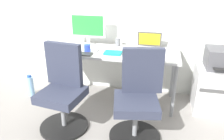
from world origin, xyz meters
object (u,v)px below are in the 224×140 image
object	(u,v)px
water_bottle_on_floor	(31,86)
desktop_monitor	(88,27)
office_chair_right	(138,100)
open_laptop	(149,46)
coffee_mug	(87,48)
side_cabinet	(217,89)
office_chair_left	(63,92)
printer	(223,59)

from	to	relation	value
water_bottle_on_floor	desktop_monitor	bearing A→B (deg)	20.93
office_chair_right	open_laptop	xyz separation A→B (m)	(0.03, 0.84, 0.34)
desktop_monitor	coffee_mug	size ratio (longest dim) A/B	5.22
desktop_monitor	open_laptop	size ratio (longest dim) A/B	1.55
open_laptop	water_bottle_on_floor	bearing A→B (deg)	-170.05
office_chair_right	desktop_monitor	size ratio (longest dim) A/B	1.96
open_laptop	side_cabinet	bearing A→B (deg)	-8.05
office_chair_left	open_laptop	world-z (taller)	office_chair_left
office_chair_right	desktop_monitor	world-z (taller)	desktop_monitor
water_bottle_on_floor	open_laptop	size ratio (longest dim) A/B	1.00
office_chair_left	office_chair_right	xyz separation A→B (m)	(0.82, -0.00, 0.00)
printer	coffee_mug	distance (m)	1.64
side_cabinet	open_laptop	xyz separation A→B (m)	(-0.88, 0.12, 0.47)
water_bottle_on_floor	open_laptop	world-z (taller)	open_laptop
office_chair_right	desktop_monitor	bearing A→B (deg)	132.84
printer	side_cabinet	bearing A→B (deg)	90.00
office_chair_left	side_cabinet	bearing A→B (deg)	22.31
coffee_mug	side_cabinet	bearing A→B (deg)	4.47
open_laptop	coffee_mug	xyz separation A→B (m)	(-0.75, -0.25, -0.01)
side_cabinet	coffee_mug	distance (m)	1.70
office_chair_right	open_laptop	size ratio (longest dim) A/B	3.03
office_chair_left	open_laptop	distance (m)	1.24
office_chair_left	side_cabinet	distance (m)	1.88
office_chair_left	printer	world-z (taller)	office_chair_left
water_bottle_on_floor	coffee_mug	world-z (taller)	coffee_mug
office_chair_left	office_chair_right	size ratio (longest dim) A/B	1.00
side_cabinet	desktop_monitor	bearing A→B (deg)	175.17
printer	open_laptop	distance (m)	0.89
desktop_monitor	office_chair_left	bearing A→B (deg)	-91.93
desktop_monitor	coffee_mug	bearing A→B (deg)	-75.19
office_chair_right	side_cabinet	xyz separation A→B (m)	(0.91, 0.71, -0.14)
desktop_monitor	coffee_mug	world-z (taller)	desktop_monitor
coffee_mug	desktop_monitor	bearing A→B (deg)	104.81
office_chair_left	printer	distance (m)	1.89
printer	desktop_monitor	xyz separation A→B (m)	(-1.70, 0.14, 0.26)
open_laptop	office_chair_right	bearing A→B (deg)	-92.16
printer	desktop_monitor	distance (m)	1.73
office_chair_left	desktop_monitor	world-z (taller)	desktop_monitor
office_chair_left	coffee_mug	distance (m)	0.68
desktop_monitor	open_laptop	bearing A→B (deg)	-1.36
office_chair_left	water_bottle_on_floor	bearing A→B (deg)	144.17
water_bottle_on_floor	side_cabinet	bearing A→B (deg)	3.65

